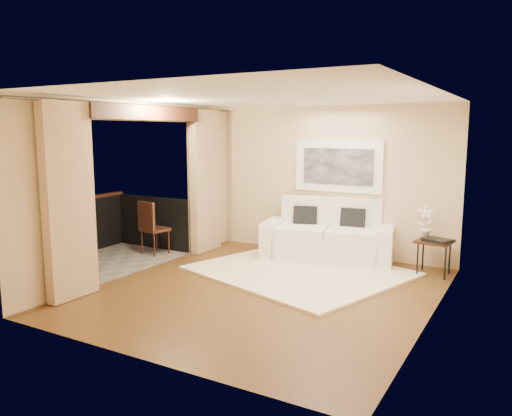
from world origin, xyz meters
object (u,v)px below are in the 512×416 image
Objects in this scene: side_table at (434,244)px; ice_bucket at (63,209)px; balcony_chair_near at (70,231)px; balcony_chair_far at (150,224)px; bistro_table at (66,221)px; orchid at (426,222)px; sofa at (328,238)px.

ice_bucket is (-5.70, -2.31, 0.42)m from side_table.
balcony_chair_near is at bearing -158.36° from side_table.
ice_bucket is (-0.97, -1.11, 0.35)m from balcony_chair_far.
bistro_table reaches higher than side_table.
balcony_chair_far is 1.38m from balcony_chair_near.
bistro_table is 0.85× the size of balcony_chair_far.
balcony_chair_near is at bearing 123.32° from bistro_table.
side_table is 1.11× the size of orchid.
sofa is 4.50m from bistro_table.
bistro_table is at bearing -28.27° from ice_bucket.
side_table is 6.17m from ice_bucket.
ice_bucket is at bearing 57.96° from balcony_chair_far.
side_table is 0.57× the size of balcony_chair_far.
orchid is 2.56× the size of ice_bucket.
balcony_chair_near is at bearing 49.38° from ice_bucket.
bistro_table is 4.19× the size of ice_bucket.
side_table is at bearing -156.72° from balcony_chair_far.
balcony_chair_near is (-0.90, -1.04, -0.05)m from balcony_chair_far.
orchid is at bearing 139.83° from side_table.
sofa is 4.49m from balcony_chair_near.
ice_bucket is at bearing -135.97° from balcony_chair_near.
bistro_table is (-5.53, -2.41, 0.24)m from side_table.
sofa is 2.39× the size of balcony_chair_far.
bistro_table is (-5.35, -2.55, -0.07)m from orchid.
sofa is at bearing -178.30° from orchid.
ice_bucket is (-3.90, -2.41, 0.54)m from sofa.
orchid is 4.76m from balcony_chair_far.
side_table is 4.89m from balcony_chair_far.
balcony_chair_near is (-3.83, -2.34, 0.15)m from sofa.
sofa is 4.63× the size of orchid.
sofa is 1.69m from orchid.
balcony_chair_far is (-2.93, -1.30, 0.20)m from sofa.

